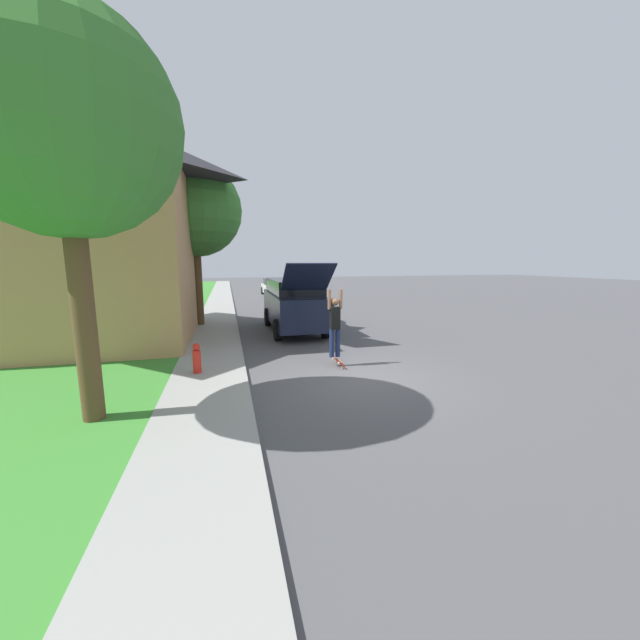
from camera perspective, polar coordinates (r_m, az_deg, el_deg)
The scene contains 11 objects.
ground_plane at distance 8.97m, azimuth 6.38°, elevation -9.14°, with size 120.00×120.00×0.00m, color #49494C.
lawn at distance 15.03m, azimuth -33.44°, elevation -2.97°, with size 10.00×80.00×0.08m.
sidewalk at distance 14.22m, azimuth -16.43°, elevation -2.38°, with size 1.80×80.00×0.10m.
house at distance 15.58m, azimuth -35.96°, elevation 13.33°, with size 9.01×8.33×8.29m.
lawn_tree_near at distance 7.48m, azimuth -35.85°, elevation 24.05°, with size 3.58×3.58×6.68m.
lawn_tree_far at distance 16.56m, azimuth -19.48°, elevation 16.25°, with size 3.95×3.95×6.91m.
suv_parked at distance 14.64m, azimuth -4.23°, elevation 2.70°, with size 2.05×5.90×2.80m.
car_down_street at distance 31.17m, azimuth -7.47°, elevation 5.25°, with size 1.85×4.17×1.45m.
skateboarder at distance 9.58m, azimuth 2.40°, elevation -0.43°, with size 0.41×0.21×1.84m.
skateboard at distance 9.84m, azimuth 3.06°, elevation -6.76°, with size 0.19×0.78×0.23m.
fire_hydrant at distance 9.37m, azimuth -19.12°, elevation -5.86°, with size 0.20×0.20×0.75m.
Camera 1 is at (-3.09, -7.94, 2.82)m, focal length 20.00 mm.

